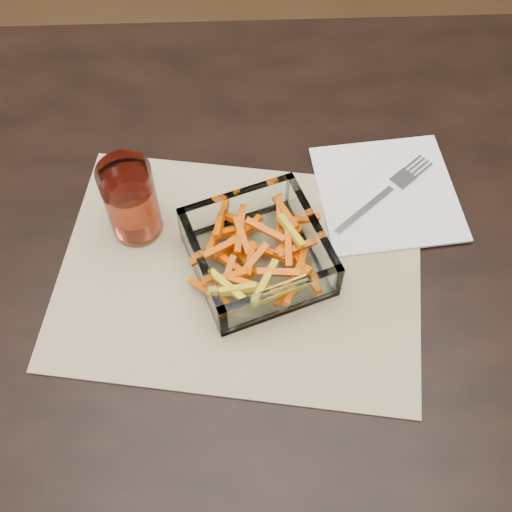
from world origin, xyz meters
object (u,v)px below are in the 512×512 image
Objects in this scene: glass_bowl at (258,254)px; fork at (386,192)px; dining_table at (304,282)px; tumbler at (132,203)px.

fork is (0.18, 0.10, -0.02)m from glass_bowl.
fork is (0.11, 0.08, 0.10)m from dining_table.
dining_table is 8.10× the size of glass_bowl.
tumbler is (-0.22, 0.04, 0.14)m from dining_table.
dining_table is 13.80× the size of tumbler.
tumbler reaches higher than fork.
dining_table is 0.17m from fork.
fork is at bearing 30.28° from glass_bowl.
dining_table is at bearing -10.53° from tumbler.
tumbler reaches higher than dining_table.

